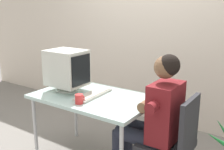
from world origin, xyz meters
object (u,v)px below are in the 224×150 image
object	(u,v)px
keyboard	(93,94)
desk	(93,101)
crt_monitor	(67,68)
person_seated	(153,116)
desk_mug	(79,99)
office_chair	(174,140)

from	to	relation	value
keyboard	desk	bearing A→B (deg)	-74.19
crt_monitor	person_seated	distance (m)	1.03
crt_monitor	desk_mug	world-z (taller)	crt_monitor
desk_mug	office_chair	bearing A→B (deg)	18.38
office_chair	desk_mug	xyz separation A→B (m)	(-0.83, -0.27, 0.29)
crt_monitor	person_seated	bearing A→B (deg)	3.07
office_chair	desk_mug	bearing A→B (deg)	-161.62
person_seated	office_chair	bearing A→B (deg)	-0.00
crt_monitor	desk_mug	size ratio (longest dim) A/B	4.87
person_seated	desk_mug	bearing A→B (deg)	-156.19
desk	person_seated	bearing A→B (deg)	2.35
person_seated	desk_mug	size ratio (longest dim) A/B	13.78
crt_monitor	desk_mug	distance (m)	0.47
keyboard	crt_monitor	bearing A→B (deg)	-174.80
person_seated	keyboard	bearing A→B (deg)	-177.99
office_chair	crt_monitor	bearing A→B (deg)	-177.46
keyboard	person_seated	xyz separation A→B (m)	(0.66, 0.02, -0.09)
desk	crt_monitor	world-z (taller)	crt_monitor
person_seated	desk_mug	world-z (taller)	person_seated
crt_monitor	keyboard	size ratio (longest dim) A/B	0.91
desk	office_chair	size ratio (longest dim) A/B	1.34
keyboard	desk_mug	bearing A→B (deg)	-82.65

